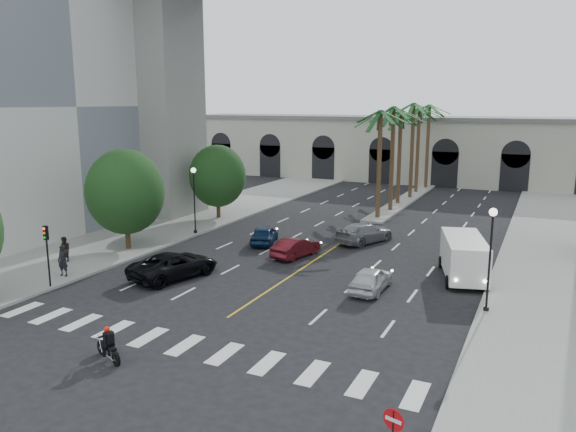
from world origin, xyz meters
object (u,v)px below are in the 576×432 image
object	(u,v)px
traffic_signal_far	(47,246)
pedestrian_b	(65,249)
car_a	(371,279)
car_d	(364,233)
car_e	(264,234)
cargo_van	(464,256)
motorcycle_rider	(109,345)
car_b	(296,247)
lamp_post_left_far	(194,195)
car_c	(174,265)
lamp_post_right	(490,251)
pedestrian_a	(63,261)

from	to	relation	value
traffic_signal_far	pedestrian_b	world-z (taller)	traffic_signal_far
car_a	car_d	xyz separation A→B (m)	(-3.69, 10.48, 0.05)
car_d	pedestrian_b	distance (m)	21.01
car_e	cargo_van	distance (m)	14.87
motorcycle_rider	car_a	world-z (taller)	motorcycle_rider
car_a	car_b	world-z (taller)	car_a
motorcycle_rider	lamp_post_left_far	bearing A→B (deg)	138.73
motorcycle_rider	car_e	xyz separation A→B (m)	(-3.19, 19.85, 0.03)
car_c	lamp_post_right	bearing A→B (deg)	-157.96
car_c	pedestrian_a	size ratio (longest dim) A/B	2.97
lamp_post_right	pedestrian_b	world-z (taller)	lamp_post_right
traffic_signal_far	car_d	world-z (taller)	traffic_signal_far
car_c	car_e	distance (m)	9.71
car_c	pedestrian_a	world-z (taller)	pedestrian_a
car_a	car_c	xyz separation A→B (m)	(-11.40, -2.66, 0.08)
traffic_signal_far	lamp_post_left_far	bearing A→B (deg)	90.40
lamp_post_left_far	car_e	bearing A→B (deg)	-1.62
lamp_post_left_far	pedestrian_b	world-z (taller)	lamp_post_left_far
cargo_van	pedestrian_b	size ratio (longest dim) A/B	3.75
motorcycle_rider	lamp_post_right	bearing A→B (deg)	65.47
cargo_van	pedestrian_a	bearing A→B (deg)	-170.51
lamp_post_left_far	car_b	bearing A→B (deg)	-14.42
car_a	cargo_van	size ratio (longest dim) A/B	0.65
lamp_post_right	car_c	size ratio (longest dim) A/B	0.96
car_a	car_c	distance (m)	11.71
car_b	car_d	xyz separation A→B (m)	(3.00, 5.85, 0.08)
car_a	pedestrian_b	bearing A→B (deg)	10.14
lamp_post_left_far	motorcycle_rider	xyz separation A→B (m)	(9.46, -20.02, -2.56)
car_a	car_d	bearing A→B (deg)	-70.06
motorcycle_rider	car_b	xyz separation A→B (m)	(0.44, 17.48, 0.00)
car_e	car_a	bearing A→B (deg)	128.31
traffic_signal_far	car_a	bearing A→B (deg)	23.96
motorcycle_rider	car_b	world-z (taller)	motorcycle_rider
car_c	cargo_van	distance (m)	17.27
traffic_signal_far	motorcycle_rider	distance (m)	11.03
lamp_post_left_far	cargo_van	size ratio (longest dim) A/B	0.86
car_a	cargo_van	world-z (taller)	cargo_van
motorcycle_rider	cargo_van	size ratio (longest dim) A/B	0.31
motorcycle_rider	car_b	distance (m)	17.48
car_a	car_b	xyz separation A→B (m)	(-6.69, 4.63, -0.03)
car_a	cargo_van	bearing A→B (deg)	-133.57
lamp_post_right	car_c	distance (m)	17.88
pedestrian_b	car_b	bearing A→B (deg)	39.23
traffic_signal_far	car_e	distance (m)	15.70
car_a	car_e	world-z (taller)	car_e
lamp_post_left_far	pedestrian_b	distance (m)	11.12
traffic_signal_far	car_a	world-z (taller)	traffic_signal_far
lamp_post_left_far	car_d	size ratio (longest dim) A/B	1.05
car_b	pedestrian_b	bearing A→B (deg)	43.63
car_d	pedestrian_a	bearing A→B (deg)	71.87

